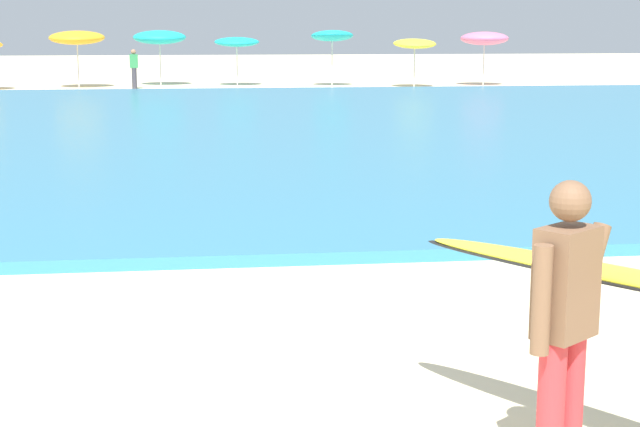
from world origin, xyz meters
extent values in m
cube|color=teal|center=(0.00, 18.46, 0.07)|extent=(120.00, 28.00, 0.14)
cylinder|color=red|center=(2.24, -0.84, 0.44)|extent=(0.15, 0.15, 0.88)
cylinder|color=red|center=(2.39, -0.73, 0.44)|extent=(0.15, 0.15, 0.88)
cube|color=brown|center=(2.32, -0.79, 1.18)|extent=(0.40, 0.38, 0.60)
sphere|color=brown|center=(2.32, -0.79, 1.62)|extent=(0.22, 0.22, 0.22)
cylinder|color=brown|center=(2.13, -0.93, 1.13)|extent=(0.10, 0.10, 0.58)
cylinder|color=brown|center=(2.52, -0.61, 1.20)|extent=(0.31, 0.27, 0.51)
ellipsoid|color=yellow|center=(2.73, -0.48, 1.13)|extent=(1.80, 2.27, 0.10)
ellipsoid|color=black|center=(2.73, -0.48, 1.11)|extent=(1.88, 2.37, 0.05)
cylinder|color=beige|center=(-4.33, 35.72, 0.97)|extent=(0.05, 0.05, 1.94)
ellipsoid|color=#F4A31E|center=(-4.33, 35.72, 2.02)|extent=(2.23, 2.26, 0.68)
cylinder|color=beige|center=(-1.05, 36.98, 0.97)|extent=(0.05, 0.05, 1.93)
ellipsoid|color=#19ADB2|center=(-1.05, 36.98, 2.02)|extent=(2.23, 2.25, 0.69)
cylinder|color=beige|center=(2.18, 36.28, 0.89)|extent=(0.05, 0.05, 1.77)
ellipsoid|color=#19ADB2|center=(2.18, 36.28, 1.83)|extent=(1.88, 1.90, 0.50)
cylinder|color=beige|center=(6.12, 35.52, 1.01)|extent=(0.05, 0.05, 2.02)
ellipsoid|color=#19ADB2|center=(6.12, 35.52, 2.08)|extent=(1.77, 1.80, 0.61)
cylinder|color=beige|center=(9.36, 34.24, 0.86)|extent=(0.05, 0.05, 1.72)
ellipsoid|color=yellow|center=(9.36, 34.24, 1.78)|extent=(1.76, 1.79, 0.53)
cylinder|color=beige|center=(12.55, 35.08, 0.94)|extent=(0.05, 0.05, 1.89)
ellipsoid|color=pink|center=(12.55, 35.08, 1.97)|extent=(2.02, 2.02, 0.57)
cylinder|color=#383842|center=(-2.01, 34.53, 0.42)|extent=(0.20, 0.20, 0.84)
cube|color=#338C4C|center=(-2.01, 34.53, 1.11)|extent=(0.32, 0.20, 0.54)
sphere|color=#9E7051|center=(-2.01, 34.53, 1.48)|extent=(0.20, 0.20, 0.20)
camera|label=1|loc=(0.39, -5.61, 2.52)|focal=54.99mm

